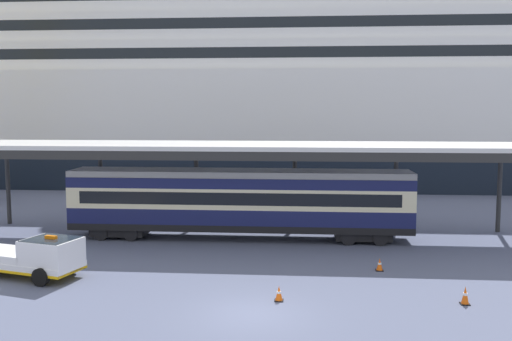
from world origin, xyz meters
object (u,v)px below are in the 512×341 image
at_px(service_truck, 35,256).
at_px(cruise_ship, 139,84).
at_px(quay_bollard, 47,252).
at_px(train_carriage, 240,201).
at_px(traffic_cone_near, 465,296).
at_px(traffic_cone_far, 380,265).
at_px(traffic_cone_mid, 279,294).

bearing_deg(service_truck, cruise_ship, 99.10).
relative_size(cruise_ship, quay_bollard, 127.77).
relative_size(train_carriage, traffic_cone_near, 27.48).
bearing_deg(traffic_cone_near, quay_bollard, 165.98).
bearing_deg(quay_bollard, traffic_cone_far, -1.02).
bearing_deg(traffic_cone_near, traffic_cone_far, 121.13).
height_order(traffic_cone_near, traffic_cone_mid, traffic_cone_near).
xyz_separation_m(train_carriage, traffic_cone_near, (10.11, -10.71, -1.94)).
bearing_deg(train_carriage, cruise_ship, 115.77).
distance_m(traffic_cone_near, traffic_cone_mid, 7.35).
relative_size(service_truck, quay_bollard, 5.79).
relative_size(cruise_ship, service_truck, 22.08).
xyz_separation_m(cruise_ship, traffic_cone_far, (22.12, -36.73, -10.18)).
xyz_separation_m(train_carriage, service_truck, (-8.49, -8.54, -1.31)).
xyz_separation_m(cruise_ship, traffic_cone_mid, (17.50, -41.42, -10.17)).
distance_m(train_carriage, traffic_cone_far, 9.84).
bearing_deg(train_carriage, quay_bollard, -147.22).
distance_m(train_carriage, traffic_cone_mid, 11.41).
xyz_separation_m(cruise_ship, traffic_cone_near, (24.85, -41.25, -10.12)).
xyz_separation_m(traffic_cone_far, quay_bollard, (-16.55, 0.30, 0.22)).
height_order(cruise_ship, traffic_cone_near, cruise_ship).
height_order(traffic_cone_far, quay_bollard, quay_bollard).
bearing_deg(traffic_cone_mid, quay_bollard, 157.30).
xyz_separation_m(service_truck, traffic_cone_near, (18.59, -2.18, -0.63)).
relative_size(train_carriage, traffic_cone_far, 33.00).
bearing_deg(traffic_cone_mid, traffic_cone_far, 45.47).
distance_m(service_truck, traffic_cone_near, 18.73).
bearing_deg(quay_bollard, service_truck, -75.54).
xyz_separation_m(train_carriage, traffic_cone_mid, (2.76, -10.89, -1.99)).
xyz_separation_m(traffic_cone_near, traffic_cone_mid, (-7.34, -0.18, -0.05)).
relative_size(train_carriage, quay_bollard, 20.84).
distance_m(traffic_cone_mid, quay_bollard, 12.93).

